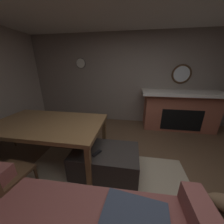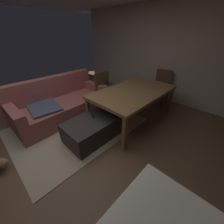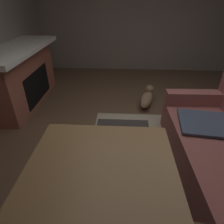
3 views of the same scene
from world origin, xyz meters
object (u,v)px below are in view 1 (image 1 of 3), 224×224
Objects in this scene: fireplace at (179,110)px; wall_clock at (81,63)px; round_wall_mirror at (182,74)px; ottoman_coffee_table at (105,161)px; dining_table at (48,126)px; tv_remote at (97,153)px.

wall_clock is (2.85, -0.29, 1.22)m from fireplace.
round_wall_mirror is 0.49× the size of ottoman_coffee_table.
dining_table is at bearing 32.33° from fireplace.
tv_remote is at bearing 52.00° from round_wall_mirror.
tv_remote is 2.85m from wall_clock.
tv_remote is 0.08× the size of dining_table.
ottoman_coffee_table is 6.53× the size of tv_remote.
tv_remote is at bearing 115.30° from wall_clock.
round_wall_mirror is at bearing -127.60° from ottoman_coffee_table.
round_wall_mirror reaches higher than ottoman_coffee_table.
dining_table is (0.94, -0.27, 0.26)m from tv_remote.
round_wall_mirror reaches higher than fireplace.
tv_remote is 0.55× the size of wall_clock.
round_wall_mirror is 0.27× the size of dining_table.
dining_table is (1.05, -0.16, 0.47)m from ottoman_coffee_table.
ottoman_coffee_table is 0.55× the size of dining_table.
fireplace is 0.98m from round_wall_mirror.
wall_clock is at bearing -5.75° from fireplace.
wall_clock is (0.13, -2.01, 1.08)m from dining_table.
round_wall_mirror is (0.00, -0.29, 0.93)m from fireplace.
tv_remote is 1.01m from dining_table.
ottoman_coffee_table is 1.16m from dining_table.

